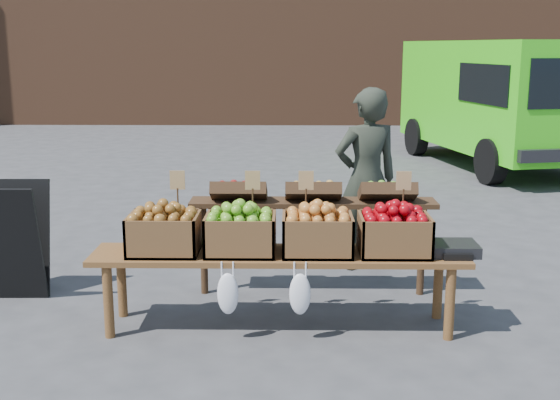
# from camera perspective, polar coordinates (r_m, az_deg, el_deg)

# --- Properties ---
(ground) EXTENTS (80.00, 80.00, 0.00)m
(ground) POSITION_cam_1_polar(r_m,az_deg,el_deg) (5.62, 3.01, -8.74)
(ground) COLOR #414143
(delivery_van) EXTENTS (3.08, 5.06, 2.11)m
(delivery_van) POSITION_cam_1_polar(r_m,az_deg,el_deg) (12.55, 17.66, 7.40)
(delivery_van) COLOR #39DA17
(delivery_van) RESTS_ON ground
(vendor) EXTENTS (0.70, 0.56, 1.67)m
(vendor) POSITION_cam_1_polar(r_m,az_deg,el_deg) (6.44, 7.02, 1.66)
(vendor) COLOR #272C22
(vendor) RESTS_ON ground
(chalkboard_sign) EXTENTS (0.65, 0.37, 0.97)m
(chalkboard_sign) POSITION_cam_1_polar(r_m,az_deg,el_deg) (6.11, -21.41, -3.08)
(chalkboard_sign) COLOR black
(chalkboard_sign) RESTS_ON ground
(back_table) EXTENTS (2.10, 0.44, 1.04)m
(back_table) POSITION_cam_1_polar(r_m,az_deg,el_deg) (5.77, 2.67, -2.74)
(back_table) COLOR #362314
(back_table) RESTS_ON ground
(display_bench) EXTENTS (2.70, 0.56, 0.57)m
(display_bench) POSITION_cam_1_polar(r_m,az_deg,el_deg) (5.15, -0.09, -7.35)
(display_bench) COLOR brown
(display_bench) RESTS_ON ground
(crate_golden_apples) EXTENTS (0.50, 0.40, 0.28)m
(crate_golden_apples) POSITION_cam_1_polar(r_m,az_deg,el_deg) (5.11, -9.40, -2.71)
(crate_golden_apples) COLOR #925C22
(crate_golden_apples) RESTS_ON display_bench
(crate_russet_pears) EXTENTS (0.50, 0.40, 0.28)m
(crate_russet_pears) POSITION_cam_1_polar(r_m,az_deg,el_deg) (5.04, -3.22, -2.77)
(crate_russet_pears) COLOR #408421
(crate_russet_pears) RESTS_ON display_bench
(crate_red_apples) EXTENTS (0.50, 0.40, 0.28)m
(crate_red_apples) POSITION_cam_1_polar(r_m,az_deg,el_deg) (5.03, 3.05, -2.80)
(crate_red_apples) COLOR #A58223
(crate_red_apples) RESTS_ON display_bench
(crate_green_apples) EXTENTS (0.50, 0.40, 0.28)m
(crate_green_apples) POSITION_cam_1_polar(r_m,az_deg,el_deg) (5.08, 9.27, -2.79)
(crate_green_apples) COLOR maroon
(crate_green_apples) RESTS_ON display_bench
(weighing_scale) EXTENTS (0.34, 0.30, 0.08)m
(weighing_scale) POSITION_cam_1_polar(r_m,az_deg,el_deg) (5.18, 13.89, -3.83)
(weighing_scale) COLOR black
(weighing_scale) RESTS_ON display_bench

